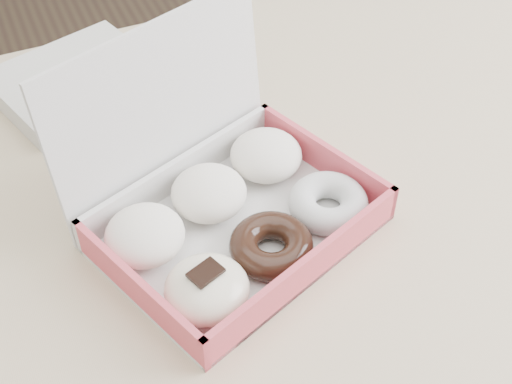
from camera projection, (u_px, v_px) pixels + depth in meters
name	position (u px, v px, depth m)	size (l,w,h in m)	color
table	(334.00, 183.00, 1.04)	(1.20, 0.80, 0.75)	tan
donut_box	(226.00, 207.00, 0.85)	(0.38, 0.35, 0.23)	silver
newspapers	(76.00, 81.00, 1.05)	(0.22, 0.18, 0.04)	silver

